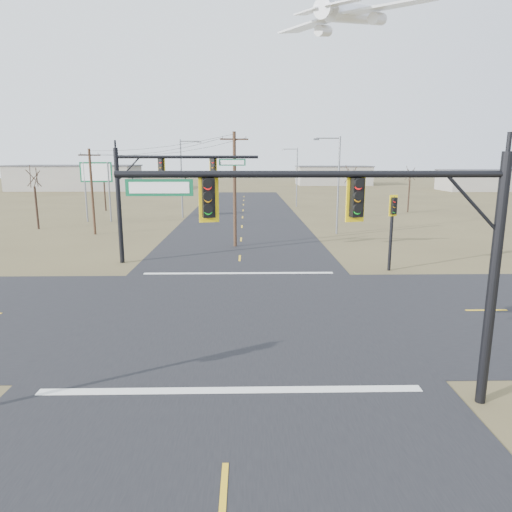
{
  "coord_description": "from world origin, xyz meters",
  "views": [
    {
      "loc": [
        0.53,
        -20.6,
        7.11
      ],
      "look_at": [
        0.97,
        1.0,
        2.52
      ],
      "focal_mm": 32.0,
      "sensor_mm": 36.0,
      "label": 1
    }
  ],
  "objects": [
    {
      "name": "bare_tree_d",
      "position": [
        22.66,
        41.49,
        5.26
      ],
      "size": [
        2.8,
        2.8,
        6.53
      ],
      "rotation": [
        0.0,
        0.0,
        0.14
      ],
      "color": "black",
      "rests_on": "ground"
    },
    {
      "name": "road_ns",
      "position": [
        0.0,
        0.0,
        0.01
      ],
      "size": [
        14.0,
        160.0,
        0.02
      ],
      "primitive_type": "cube",
      "color": "black",
      "rests_on": "ground"
    },
    {
      "name": "bare_tree_c",
      "position": [
        13.2,
        35.43,
        5.31
      ],
      "size": [
        3.79,
        3.79,
        6.77
      ],
      "rotation": [
        0.0,
        0.0,
        0.43
      ],
      "color": "black",
      "rests_on": "ground"
    },
    {
      "name": "stop_bar_near",
      "position": [
        0.0,
        -7.5,
        0.03
      ],
      "size": [
        12.0,
        0.4,
        0.01
      ],
      "primitive_type": "cube",
      "color": "silver",
      "rests_on": "road_ns"
    },
    {
      "name": "jet_airliner",
      "position": [
        19.13,
        67.63,
        32.71
      ],
      "size": [
        29.21,
        29.24,
        13.09
      ],
      "rotation": [
        0.0,
        -0.16,
        0.81
      ],
      "color": "white"
    },
    {
      "name": "road_ew",
      "position": [
        0.0,
        0.0,
        0.01
      ],
      "size": [
        160.0,
        14.0,
        0.02
      ],
      "primitive_type": "cube",
      "color": "black",
      "rests_on": "ground"
    },
    {
      "name": "streetlight_a",
      "position": [
        9.06,
        23.07,
        5.18
      ],
      "size": [
        2.58,
        0.31,
        9.24
      ],
      "rotation": [
        0.0,
        0.0,
        0.17
      ],
      "color": "slate",
      "rests_on": "ground"
    },
    {
      "name": "streetlight_c",
      "position": [
        -7.24,
        36.07,
        5.3
      ],
      "size": [
        2.64,
        0.34,
        9.44
      ],
      "rotation": [
        0.0,
        0.0,
        -0.21
      ],
      "color": "slate",
      "rests_on": "ground"
    },
    {
      "name": "bare_tree_b",
      "position": [
        -19.37,
        44.08,
        5.66
      ],
      "size": [
        3.51,
        3.51,
        7.07
      ],
      "rotation": [
        0.0,
        0.0,
        -0.33
      ],
      "color": "black",
      "rests_on": "ground"
    },
    {
      "name": "utility_pole_near",
      "position": [
        -0.44,
        16.72,
        4.82
      ],
      "size": [
        2.26,
        0.48,
        9.27
      ],
      "rotation": [
        0.0,
        0.0,
        0.16
      ],
      "color": "#472C1E",
      "rests_on": "ground"
    },
    {
      "name": "ground",
      "position": [
        0.0,
        0.0,
        0.0
      ],
      "size": [
        320.0,
        320.0,
        0.0
      ],
      "primitive_type": "plane",
      "color": "brown",
      "rests_on": "ground"
    },
    {
      "name": "warehouse_right",
      "position": [
        55.0,
        85.0,
        2.25
      ],
      "size": [
        18.0,
        10.0,
        4.5
      ],
      "primitive_type": "cube",
      "color": "gray",
      "rests_on": "ground"
    },
    {
      "name": "streetlight_b",
      "position": [
        7.97,
        49.37,
        4.94
      ],
      "size": [
        2.47,
        0.4,
        8.81
      ],
      "rotation": [
        0.0,
        0.0,
        -0.41
      ],
      "color": "slate",
      "rests_on": "ground"
    },
    {
      "name": "pedestal_signal_ne",
      "position": [
        9.81,
        8.06,
        3.52
      ],
      "size": [
        0.63,
        0.56,
        4.94
      ],
      "rotation": [
        0.0,
        0.0,
        0.21
      ],
      "color": "black",
      "rests_on": "ground"
    },
    {
      "name": "bare_tree_a",
      "position": [
        -21.19,
        26.91,
        5.42
      ],
      "size": [
        3.69,
        3.69,
        6.85
      ],
      "rotation": [
        0.0,
        0.0,
        0.41
      ],
      "color": "black",
      "rests_on": "ground"
    },
    {
      "name": "mast_arm_near",
      "position": [
        3.85,
        -8.28,
        5.32
      ],
      "size": [
        10.61,
        0.53,
        7.32
      ],
      "rotation": [
        0.0,
        0.0,
        0.27
      ],
      "color": "black",
      "rests_on": "ground"
    },
    {
      "name": "stop_bar_far",
      "position": [
        0.0,
        7.5,
        0.03
      ],
      "size": [
        12.0,
        0.4,
        0.01
      ],
      "primitive_type": "cube",
      "color": "silver",
      "rests_on": "road_ns"
    },
    {
      "name": "warehouse_left",
      "position": [
        -40.0,
        90.0,
        2.75
      ],
      "size": [
        28.0,
        14.0,
        5.5
      ],
      "primitive_type": "cube",
      "color": "gray",
      "rests_on": "ground"
    },
    {
      "name": "warehouse_mid",
      "position": [
        25.0,
        110.0,
        2.5
      ],
      "size": [
        20.0,
        12.0,
        5.0
      ],
      "primitive_type": "cube",
      "color": "gray",
      "rests_on": "ground"
    },
    {
      "name": "utility_pole_far",
      "position": [
        -14.16,
        23.29,
        4.25
      ],
      "size": [
        1.87,
        0.87,
        8.09
      ],
      "rotation": [
        0.0,
        0.0,
        0.39
      ],
      "color": "#472C1E",
      "rests_on": "ground"
    },
    {
      "name": "highway_sign",
      "position": [
        -16.65,
        32.57,
        4.75
      ],
      "size": [
        3.63,
        0.18,
        6.81
      ],
      "rotation": [
        0.0,
        0.0,
        0.02
      ],
      "color": "slate",
      "rests_on": "ground"
    },
    {
      "name": "mast_arm_far",
      "position": [
        -5.42,
        10.83,
        5.63
      ],
      "size": [
        9.7,
        0.58,
        7.86
      ],
      "rotation": [
        0.0,
        0.0,
        -0.38
      ],
      "color": "black",
      "rests_on": "ground"
    }
  ]
}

